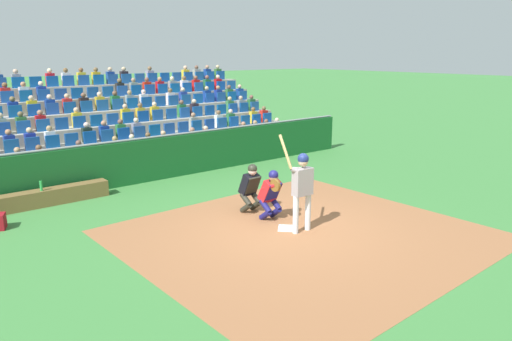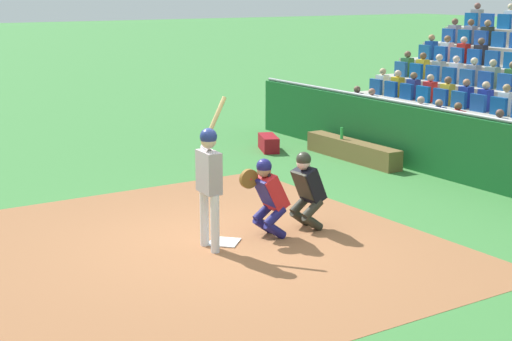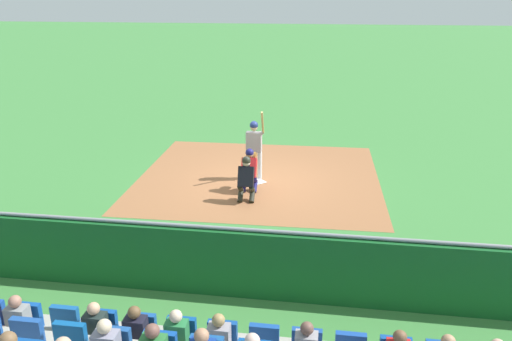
% 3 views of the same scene
% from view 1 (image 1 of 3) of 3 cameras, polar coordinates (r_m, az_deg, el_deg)
% --- Properties ---
extents(ground_plane, '(160.00, 160.00, 0.00)m').
position_cam_1_polar(ground_plane, '(11.15, 3.80, -6.96)').
color(ground_plane, '#3D7F3B').
extents(infield_dirt_patch, '(7.50, 7.02, 0.01)m').
position_cam_1_polar(infield_dirt_patch, '(10.81, 5.62, -7.66)').
color(infield_dirt_patch, '#9B623D').
rests_on(infield_dirt_patch, ground_plane).
extents(home_plate_marker, '(0.62, 0.62, 0.02)m').
position_cam_1_polar(home_plate_marker, '(11.14, 3.80, -6.88)').
color(home_plate_marker, white).
rests_on(home_plate_marker, infield_dirt_patch).
extents(batter_at_plate, '(0.58, 0.60, 2.22)m').
position_cam_1_polar(batter_at_plate, '(10.66, 5.50, -1.53)').
color(batter_at_plate, silver).
rests_on(batter_at_plate, ground_plane).
extents(catcher_crouching, '(0.46, 0.71, 1.27)m').
position_cam_1_polar(catcher_crouching, '(11.49, 1.82, -2.55)').
color(catcher_crouching, navy).
rests_on(catcher_crouching, ground_plane).
extents(home_plate_umpire, '(0.47, 0.47, 1.29)m').
position_cam_1_polar(home_plate_umpire, '(12.03, -0.63, -1.83)').
color(home_plate_umpire, '#2C2C23').
rests_on(home_plate_umpire, ground_plane).
extents(dugout_wall, '(15.79, 0.24, 1.42)m').
position_cam_1_polar(dugout_wall, '(15.62, -11.08, 1.51)').
color(dugout_wall, '#155624').
rests_on(dugout_wall, ground_plane).
extents(dugout_bench, '(2.91, 0.40, 0.44)m').
position_cam_1_polar(dugout_bench, '(13.94, -22.99, -2.81)').
color(dugout_bench, brown).
rests_on(dugout_bench, ground_plane).
extents(water_bottle_on_bench, '(0.07, 0.07, 0.27)m').
position_cam_1_polar(water_bottle_on_bench, '(13.70, -24.25, -1.68)').
color(water_bottle_on_bench, green).
rests_on(water_bottle_on_bench, dugout_bench).
extents(bleacher_stand, '(15.20, 5.42, 3.35)m').
position_cam_1_polar(bleacher_stand, '(20.14, -18.07, 4.76)').
color(bleacher_stand, '#A7A294').
rests_on(bleacher_stand, ground_plane).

